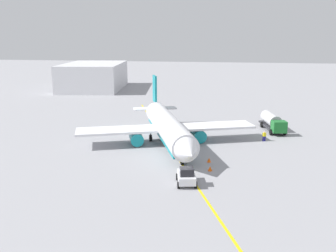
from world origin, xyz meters
name	(u,v)px	position (x,y,z in m)	size (l,w,h in m)	color
ground_plane	(168,144)	(0.00, 0.00, 0.00)	(400.00, 400.00, 0.00)	#939399
airplane	(167,127)	(-0.45, -0.17, 2.72)	(31.61, 29.32, 9.80)	white
fuel_tanker	(273,122)	(-11.89, 17.80, 1.71)	(9.83, 4.39, 3.15)	#2D2D33
pushback_tug	(186,176)	(16.47, 5.09, 1.01)	(3.93, 2.94, 2.20)	silver
refueling_worker	(264,136)	(-4.29, 15.73, 0.82)	(0.54, 0.62, 1.71)	navy
safety_cone_nose	(209,160)	(8.03, 7.25, 0.32)	(0.57, 0.57, 0.63)	#F2590F
safety_cone_wingtip	(210,169)	(11.47, 7.61, 0.32)	(0.57, 0.57, 0.64)	#F2590F
distant_hangar	(94,76)	(-60.75, -35.88, 4.24)	(31.99, 22.48, 8.49)	silver
taxi_line_marking	(168,144)	(0.00, 0.00, 0.01)	(71.97, 0.30, 0.01)	yellow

